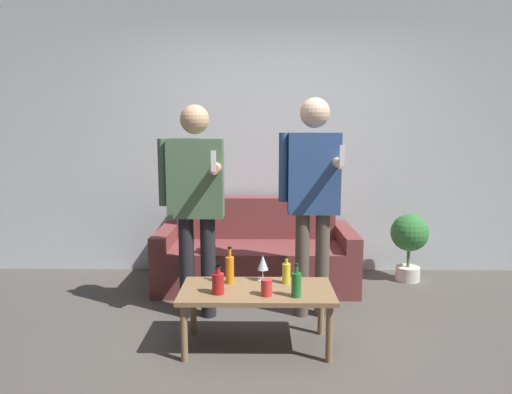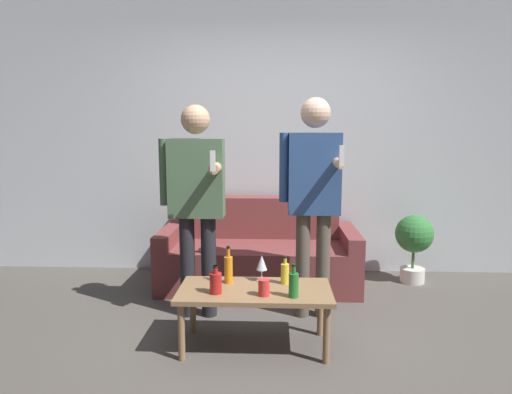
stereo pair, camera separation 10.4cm
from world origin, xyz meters
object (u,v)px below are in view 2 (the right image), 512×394
object	(u,v)px
couch	(259,254)
coffee_table	(255,296)
person_standing_right	(314,189)
bottle_orange	(285,273)
person_standing_left	(196,194)

from	to	relation	value
couch	coffee_table	xyz separation A→B (m)	(0.02, -1.28, 0.07)
coffee_table	person_standing_right	world-z (taller)	person_standing_right
bottle_orange	person_standing_right	world-z (taller)	person_standing_right
person_standing_right	couch	bearing A→B (deg)	120.27
coffee_table	person_standing_left	bearing A→B (deg)	132.63
person_standing_left	person_standing_right	bearing A→B (deg)	1.59
couch	coffee_table	distance (m)	1.28
couch	person_standing_right	bearing A→B (deg)	-59.73
person_standing_left	person_standing_right	size ratio (longest dim) A/B	0.97
couch	person_standing_left	world-z (taller)	person_standing_left
couch	person_standing_right	world-z (taller)	person_standing_right
couch	coffee_table	bearing A→B (deg)	-89.11
bottle_orange	couch	bearing A→B (deg)	100.64
coffee_table	bottle_orange	world-z (taller)	bottle_orange
couch	person_standing_right	size ratio (longest dim) A/B	1.07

